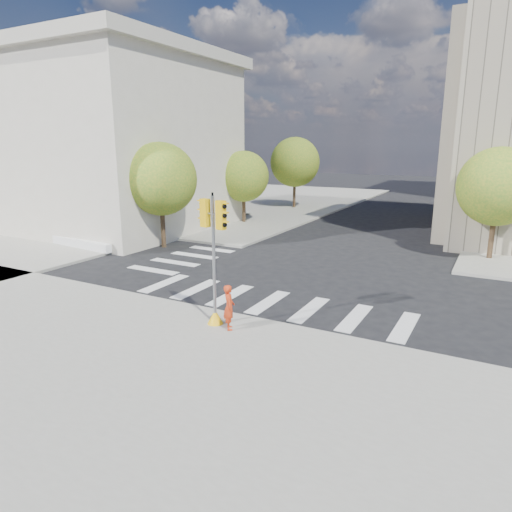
{
  "coord_description": "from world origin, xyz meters",
  "views": [
    {
      "loc": [
        7.87,
        -17.67,
        6.27
      ],
      "look_at": [
        -0.23,
        -2.8,
        2.1
      ],
      "focal_mm": 32.0,
      "sensor_mm": 36.0,
      "label": 1
    }
  ],
  "objects_px": {
    "lamp_near": "(510,173)",
    "lamp_far": "(510,164)",
    "traffic_signal": "(214,270)",
    "planter_wall": "(77,243)",
    "photographer": "(229,307)"
  },
  "relations": [
    {
      "from": "lamp_near",
      "to": "lamp_far",
      "type": "height_order",
      "value": "same"
    },
    {
      "from": "traffic_signal",
      "to": "planter_wall",
      "type": "relative_size",
      "value": 0.76
    },
    {
      "from": "lamp_near",
      "to": "photographer",
      "type": "height_order",
      "value": "lamp_near"
    },
    {
      "from": "lamp_near",
      "to": "photographer",
      "type": "xyz_separation_m",
      "value": [
        -7.85,
        -19.39,
        -3.65
      ]
    },
    {
      "from": "traffic_signal",
      "to": "photographer",
      "type": "xyz_separation_m",
      "value": [
        0.69,
        -0.17,
        -1.16
      ]
    },
    {
      "from": "planter_wall",
      "to": "lamp_far",
      "type": "bearing_deg",
      "value": 55.21
    },
    {
      "from": "planter_wall",
      "to": "traffic_signal",
      "type": "bearing_deg",
      "value": -18.25
    },
    {
      "from": "planter_wall",
      "to": "lamp_near",
      "type": "bearing_deg",
      "value": 35.08
    },
    {
      "from": "traffic_signal",
      "to": "planter_wall",
      "type": "distance_m",
      "value": 15.62
    },
    {
      "from": "lamp_near",
      "to": "lamp_far",
      "type": "relative_size",
      "value": 1.0
    },
    {
      "from": "lamp_near",
      "to": "traffic_signal",
      "type": "relative_size",
      "value": 1.77
    },
    {
      "from": "lamp_near",
      "to": "traffic_signal",
      "type": "xyz_separation_m",
      "value": [
        -8.54,
        -19.22,
        -2.49
      ]
    },
    {
      "from": "lamp_far",
      "to": "traffic_signal",
      "type": "distance_m",
      "value": 34.39
    },
    {
      "from": "lamp_near",
      "to": "traffic_signal",
      "type": "height_order",
      "value": "lamp_near"
    },
    {
      "from": "lamp_far",
      "to": "photographer",
      "type": "bearing_deg",
      "value": -103.24
    }
  ]
}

